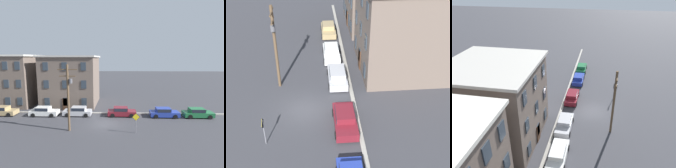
# 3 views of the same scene
# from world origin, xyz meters

# --- Properties ---
(ground_plane) EXTENTS (200.00, 200.00, 0.00)m
(ground_plane) POSITION_xyz_m (0.00, 0.00, 0.00)
(ground_plane) COLOR #38383D
(kerb_strip) EXTENTS (56.00, 0.36, 0.16)m
(kerb_strip) POSITION_xyz_m (0.00, 4.50, 0.08)
(kerb_strip) COLOR #9E998E
(kerb_strip) RESTS_ON ground_plane
(apartment_corner) EXTENTS (11.34, 9.78, 9.66)m
(apartment_corner) POSITION_xyz_m (-19.60, 10.63, 4.84)
(apartment_corner) COLOR #66564C
(apartment_corner) RESTS_ON ground_plane
(apartment_midblock) EXTENTS (10.23, 9.89, 9.51)m
(apartment_midblock) POSITION_xyz_m (-7.17, 10.69, 4.77)
(apartment_midblock) COLOR #66564C
(apartment_midblock) RESTS_ON ground_plane
(car_tan) EXTENTS (4.40, 1.92, 1.43)m
(car_tan) POSITION_xyz_m (-16.59, 3.11, 0.75)
(car_tan) COLOR tan
(car_tan) RESTS_ON ground_plane
(car_white) EXTENTS (4.40, 1.92, 1.43)m
(car_white) POSITION_xyz_m (-9.80, 3.06, 0.75)
(car_white) COLOR silver
(car_white) RESTS_ON ground_plane
(car_silver) EXTENTS (4.40, 1.92, 1.43)m
(car_silver) POSITION_xyz_m (-4.40, 3.30, 0.75)
(car_silver) COLOR #B7B7BC
(car_silver) RESTS_ON ground_plane
(car_maroon) EXTENTS (4.40, 1.92, 1.43)m
(car_maroon) POSITION_xyz_m (2.49, 3.36, 0.75)
(car_maroon) COLOR maroon
(car_maroon) RESTS_ON ground_plane
(car_blue) EXTENTS (4.40, 1.92, 1.43)m
(car_blue) POSITION_xyz_m (9.05, 3.16, 0.75)
(car_blue) COLOR #233899
(car_blue) RESTS_ON ground_plane
(car_green) EXTENTS (4.40, 1.92, 1.43)m
(car_green) POSITION_xyz_m (14.18, 3.15, 0.75)
(car_green) COLOR #1E6638
(car_green) RESTS_ON ground_plane
(caution_sign) EXTENTS (0.95, 0.08, 2.51)m
(caution_sign) POSITION_xyz_m (4.11, -3.01, 1.67)
(caution_sign) COLOR slate
(caution_sign) RESTS_ON ground_plane
(utility_pole) EXTENTS (2.40, 0.44, 8.31)m
(utility_pole) POSITION_xyz_m (-4.13, -2.50, 4.68)
(utility_pole) COLOR brown
(utility_pole) RESTS_ON ground_plane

